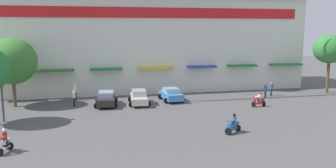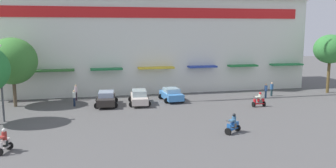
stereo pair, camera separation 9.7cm
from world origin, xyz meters
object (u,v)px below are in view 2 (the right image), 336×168
at_px(scooter_rider_7, 233,125).
at_px(parked_car_1, 139,97).
at_px(scooter_rider_0, 259,101).
at_px(pedestrian_1, 266,90).
at_px(streetlamp_near, 1,77).
at_px(parked_car_2, 171,94).
at_px(pedestrian_2, 74,97).
at_px(pedestrian_0, 76,91).
at_px(scooter_rider_6, 4,143).
at_px(plaza_tree_0, 12,61).
at_px(plaza_tree_1, 330,49).
at_px(pedestrian_3, 272,88).
at_px(parked_car_0, 106,98).

bearing_deg(scooter_rider_7, parked_car_1, 115.13).
height_order(scooter_rider_0, pedestrian_1, pedestrian_1).
distance_m(scooter_rider_0, streetlamp_near, 23.98).
xyz_separation_m(parked_car_2, pedestrian_2, (-10.21, -0.39, 0.24)).
bearing_deg(parked_car_1, pedestrian_0, 151.30).
bearing_deg(scooter_rider_6, pedestrian_1, 26.30).
bearing_deg(parked_car_2, scooter_rider_6, -136.84).
relative_size(scooter_rider_7, streetlamp_near, 0.23).
xyz_separation_m(plaza_tree_0, plaza_tree_1, (35.81, -0.38, 0.71)).
height_order(pedestrian_3, streetlamp_near, streetlamp_near).
distance_m(plaza_tree_0, plaza_tree_1, 35.82).
xyz_separation_m(plaza_tree_0, scooter_rider_0, (23.96, -5.60, -3.99)).
bearing_deg(pedestrian_3, plaza_tree_0, 178.36).
bearing_deg(parked_car_2, plaza_tree_1, 1.31).
bearing_deg(scooter_rider_0, parked_car_0, 165.17).
xyz_separation_m(scooter_rider_6, pedestrian_0, (4.01, 15.83, 0.38)).
distance_m(scooter_rider_6, pedestrian_2, 13.43).
bearing_deg(scooter_rider_7, scooter_rider_6, -177.50).
bearing_deg(pedestrian_1, plaza_tree_0, 176.19).
height_order(scooter_rider_6, pedestrian_1, pedestrian_1).
distance_m(scooter_rider_0, pedestrian_2, 18.68).
bearing_deg(scooter_rider_0, pedestrian_2, 166.44).
height_order(parked_car_2, pedestrian_3, pedestrian_3).
relative_size(parked_car_0, pedestrian_1, 2.60).
bearing_deg(scooter_rider_0, scooter_rider_7, -128.41).
bearing_deg(scooter_rider_0, pedestrian_1, 53.77).
relative_size(pedestrian_0, pedestrian_3, 1.09).
height_order(pedestrian_0, streetlamp_near, streetlamp_near).
bearing_deg(parked_car_2, scooter_rider_7, -81.95).
relative_size(scooter_rider_6, pedestrian_3, 0.97).
xyz_separation_m(plaza_tree_0, scooter_rider_6, (1.90, -14.07, -3.96)).
bearing_deg(pedestrian_3, pedestrian_1, -142.36).
relative_size(plaza_tree_1, pedestrian_3, 4.37).
bearing_deg(scooter_rider_0, parked_car_1, 161.74).
relative_size(parked_car_2, scooter_rider_6, 2.50).
relative_size(plaza_tree_0, scooter_rider_6, 4.41).
bearing_deg(pedestrian_3, scooter_rider_6, -153.08).
distance_m(parked_car_2, streetlamp_near, 16.95).
relative_size(pedestrian_0, streetlamp_near, 0.27).
bearing_deg(streetlamp_near, scooter_rider_7, -22.61).
xyz_separation_m(plaza_tree_1, parked_car_1, (-23.45, -1.39, -4.57)).
bearing_deg(plaza_tree_0, scooter_rider_0, -13.15).
bearing_deg(plaza_tree_1, streetlamp_near, -170.96).
relative_size(pedestrian_0, pedestrian_1, 1.05).
height_order(pedestrian_1, pedestrian_2, pedestrian_2).
bearing_deg(pedestrian_0, pedestrian_1, -9.65).
height_order(scooter_rider_7, pedestrian_3, pedestrian_3).
height_order(parked_car_2, pedestrian_0, pedestrian_0).
xyz_separation_m(pedestrian_1, pedestrian_3, (1.27, 0.98, -0.04)).
height_order(parked_car_2, pedestrian_1, pedestrian_1).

